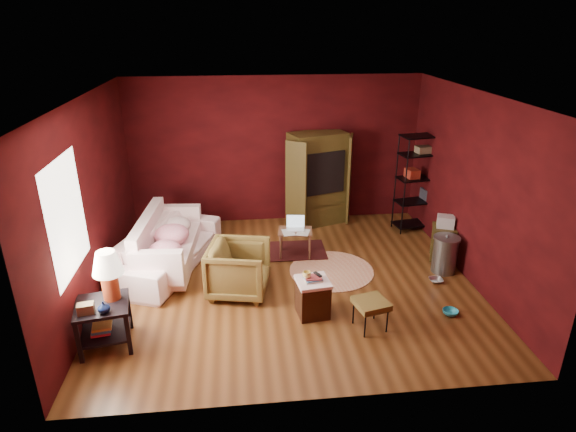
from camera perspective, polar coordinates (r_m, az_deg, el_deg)
name	(u,v)px	position (r m, az deg, el deg)	size (l,w,h in m)	color
room	(287,196)	(6.86, -0.14, 2.42)	(5.54, 5.04, 2.84)	brown
sofa	(167,241)	(7.91, -14.14, -2.95)	(2.31, 0.68, 0.90)	white
armchair	(239,267)	(7.01, -5.86, -6.01)	(0.82, 0.77, 0.85)	black
pet_bowl_steel	(437,276)	(7.73, 17.19, -6.79)	(0.21, 0.05, 0.21)	silver
pet_bowl_turquoise	(451,308)	(7.01, 18.75, -10.26)	(0.21, 0.07, 0.21)	#29A3C0
vase	(104,307)	(6.05, -21.01, -10.08)	(0.14, 0.15, 0.14)	#0B163B
mug	(307,274)	(6.36, 2.25, -6.88)	(0.11, 0.09, 0.11)	#F8DE79
side_table	(105,290)	(6.23, -20.83, -8.24)	(0.71, 0.71, 1.21)	black
sofa_cushions	(166,245)	(7.91, -14.27, -3.36)	(0.93, 2.00, 0.82)	white
hamper	(313,297)	(6.58, 2.94, -9.52)	(0.48, 0.48, 0.60)	#3E1C0E
footstool	(371,304)	(6.35, 9.81, -10.29)	(0.48, 0.48, 0.41)	black
rug_round	(331,270)	(7.78, 5.17, -6.43)	(1.71, 1.71, 0.01)	beige
rug_oriental	(292,250)	(8.36, 0.48, -4.11)	(1.16, 0.78, 0.01)	#4F1515
laptop_desk	(295,233)	(8.03, 0.88, -2.01)	(0.60, 0.49, 0.69)	brown
tv_armoire	(318,177)	(9.22, 3.52, 4.59)	(1.34, 1.01, 1.79)	#4B3A15
wire_shelving	(422,178)	(9.26, 15.58, 4.32)	(0.94, 0.53, 1.82)	black
small_stand	(445,227)	(8.29, 18.10, -1.25)	(0.50, 0.50, 0.77)	#4B3A15
trash_can	(445,254)	(7.99, 18.10, -4.32)	(0.48, 0.48, 0.65)	gray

